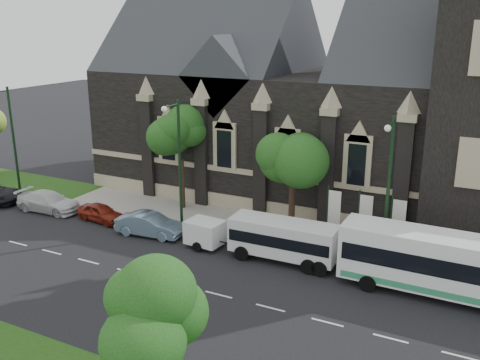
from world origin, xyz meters
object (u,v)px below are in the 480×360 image
Objects in this scene: car_far_red at (101,213)px; street_lamp_far at (11,135)px; tree_park_east at (164,316)px; banner_flag_right at (396,220)px; street_lamp_near at (388,185)px; sedan at (150,225)px; tree_walk_left at (184,136)px; banner_flag_center at (363,215)px; tour_coach at (455,266)px; street_lamp_mid at (178,157)px; tree_walk_right at (298,147)px; banner_flag_left at (332,210)px; box_trailer at (205,232)px; shuttle_bus at (284,238)px; car_far_white at (49,202)px.

street_lamp_far is at bearing 87.75° from car_far_red.
banner_flag_right is at bearing 77.35° from tree_park_east.
street_lamp_near is 1.92× the size of sedan.
tree_park_east is 0.82× the size of tree_walk_left.
street_lamp_far is 28.48m from banner_flag_center.
banner_flag_center is 0.34× the size of tour_coach.
tree_walk_left is at bearing 116.47° from street_lamp_mid.
street_lamp_far is at bearing 147.90° from tree_park_east.
tree_walk_right is 23.50m from street_lamp_far.
banner_flag_center is at bearing 83.43° from tree_park_east.
street_lamp_near is 2.25× the size of banner_flag_center.
banner_flag_left is 2.00m from banner_flag_center.
street_lamp_far is at bearing 178.74° from box_trailer.
banner_flag_center is (-1.71, 1.91, -2.73)m from street_lamp_near.
tree_park_east is 30.90m from street_lamp_far.
shuttle_bus is (24.48, -1.67, -3.65)m from street_lamp_far.
tree_park_east is at bearing -59.44° from box_trailer.
banner_flag_left and banner_flag_center have the same top height.
tree_park_east reaches higher than car_far_red.
sedan reaches higher than car_far_red.
street_lamp_mid is 2.37× the size of car_far_red.
shuttle_bus is at bearing -11.11° from street_lamp_mid.
sedan reaches higher than car_far_white.
sedan is at bearing -95.73° from car_far_white.
tree_walk_left is 1.91× the size of banner_flag_right.
street_lamp_near is at bearing 0.00° from street_lamp_mid.
street_lamp_near is at bearing -28.06° from tree_walk_right.
tree_walk_left reaches higher than banner_flag_left.
car_far_red is at bearing 179.27° from tour_coach.
street_lamp_far is 19.75m from box_trailer.
tree_park_east is at bearing -90.35° from banner_flag_left.
tree_walk_right is 8.05m from banner_flag_right.
street_lamp_far reaches higher than banner_flag_right.
tour_coach is 9.59m from shuttle_bus.
street_lamp_mid is 1.00× the size of street_lamp_far.
street_lamp_near reaches higher than shuttle_bus.
sedan is (-11.29, 14.37, -3.85)m from tree_park_east.
banner_flag_right is 1.19× the size of box_trailer.
box_trailer is at bearing -179.28° from tour_coach.
car_far_red is (-14.32, 0.21, -0.82)m from shuttle_bus.
tree_walk_left is 0.85× the size of street_lamp_mid.
banner_flag_left is at bearing 180.00° from banner_flag_right.
banner_flag_left is at bearing 152.82° from street_lamp_near.
tree_walk_right is 19.46m from car_far_white.
banner_flag_center is 1.00× the size of banner_flag_right.
street_lamp_mid is 10.81m from banner_flag_left.
sedan is at bearing -145.78° from tree_walk_right.
tree_walk_right reaches higher than shuttle_bus.
tree_park_east is at bearing -96.57° from banner_flag_center.
tree_walk_left reaches higher than sedan.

